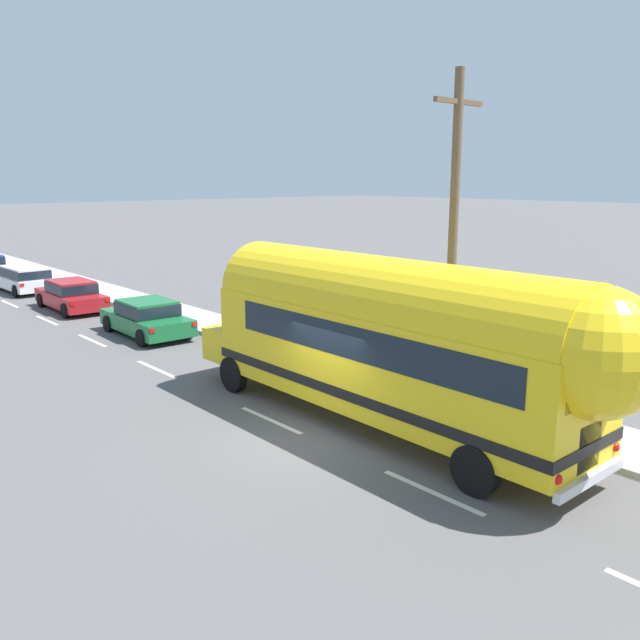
{
  "coord_description": "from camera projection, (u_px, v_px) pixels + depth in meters",
  "views": [
    {
      "loc": [
        -9.29,
        -10.85,
        5.89
      ],
      "look_at": [
        1.97,
        1.91,
        2.2
      ],
      "focal_mm": 36.95,
      "sensor_mm": 36.0,
      "label": 1
    }
  ],
  "objects": [
    {
      "name": "car_third",
      "position": [
        23.0,
        277.0,
        34.41
      ],
      "size": [
        1.99,
        4.56,
        1.37
      ],
      "color": "white",
      "rests_on": "ground"
    },
    {
      "name": "lane_markings",
      "position": [
        147.0,
        328.0,
        26.23
      ],
      "size": [
        3.6,
        80.0,
        0.01
      ],
      "color": "silver",
      "rests_on": "ground"
    },
    {
      "name": "sidewalk_slab",
      "position": [
        234.0,
        331.0,
        25.52
      ],
      "size": [
        2.35,
        90.0,
        0.15
      ],
      "primitive_type": "cube",
      "color": "#ADA89E",
      "rests_on": "ground"
    },
    {
      "name": "car_lead",
      "position": [
        147.0,
        317.0,
        24.94
      ],
      "size": [
        2.14,
        4.52,
        1.37
      ],
      "color": "#196633",
      "rests_on": "ground"
    },
    {
      "name": "utility_pole",
      "position": [
        453.0,
        237.0,
        16.69
      ],
      "size": [
        1.8,
        0.24,
        8.5
      ],
      "color": "brown",
      "rests_on": "ground"
    },
    {
      "name": "car_second",
      "position": [
        71.0,
        294.0,
        29.73
      ],
      "size": [
        1.98,
        4.68,
        1.37
      ],
      "color": "#A5191E",
      "rests_on": "ground"
    },
    {
      "name": "ground_plane",
      "position": [
        311.0,
        438.0,
        15.2
      ],
      "size": [
        300.0,
        300.0,
        0.0
      ],
      "primitive_type": "plane",
      "color": "#565454"
    },
    {
      "name": "painted_bus",
      "position": [
        397.0,
        338.0,
        15.08
      ],
      "size": [
        2.68,
        12.72,
        4.12
      ],
      "color": "yellow",
      "rests_on": "ground"
    }
  ]
}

